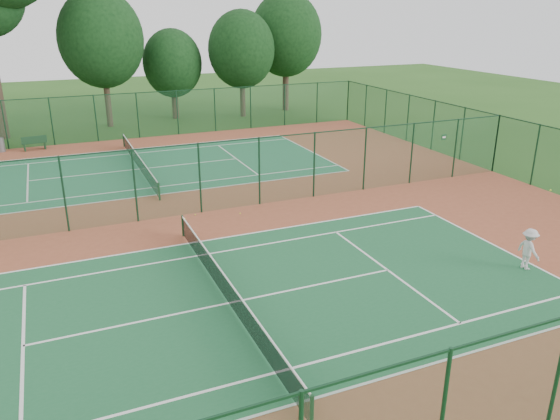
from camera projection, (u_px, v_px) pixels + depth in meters
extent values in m
plane|color=#29571B|center=(171.00, 217.00, 26.32)|extent=(120.00, 120.00, 0.00)
cube|color=brown|center=(171.00, 217.00, 26.32)|extent=(40.00, 36.00, 0.01)
cube|color=#1D5D35|center=(228.00, 303.00, 18.55)|extent=(23.77, 10.97, 0.01)
cube|color=#216A44|center=(139.00, 169.00, 34.08)|extent=(23.77, 10.97, 0.01)
cube|color=#174728|center=(117.00, 117.00, 41.25)|extent=(40.00, 0.02, 3.50)
cube|color=#13341F|center=(115.00, 94.00, 40.66)|extent=(40.00, 0.05, 0.05)
cube|color=#153B23|center=(381.00, 370.00, 9.59)|extent=(40.00, 0.05, 0.05)
cube|color=#16442D|center=(496.00, 144.00, 33.07)|extent=(0.02, 36.00, 3.50)
cube|color=#143720|center=(500.00, 116.00, 32.48)|extent=(0.05, 36.00, 0.05)
cube|color=#1C542D|center=(168.00, 182.00, 25.72)|extent=(40.00, 0.02, 3.50)
cube|color=#133520|center=(165.00, 147.00, 25.12)|extent=(40.00, 0.05, 0.05)
cylinder|color=#163D1F|center=(312.00, 412.00, 12.86)|extent=(0.10, 0.10, 0.97)
cylinder|color=#163D1F|center=(183.00, 226.00, 23.91)|extent=(0.10, 0.10, 0.97)
cube|color=black|center=(228.00, 291.00, 18.39)|extent=(0.02, 12.80, 0.85)
cube|color=white|center=(228.00, 280.00, 18.24)|extent=(0.04, 12.80, 0.06)
cylinder|color=#163D21|center=(159.00, 192.00, 28.40)|extent=(0.10, 0.10, 0.97)
cylinder|color=#163D21|center=(124.00, 140.00, 39.44)|extent=(0.10, 0.10, 0.97)
cube|color=black|center=(139.00, 162.00, 33.92)|extent=(0.02, 12.80, 0.85)
cube|color=white|center=(138.00, 155.00, 33.77)|extent=(0.04, 12.80, 0.06)
imported|color=silver|center=(529.00, 249.00, 20.76)|extent=(0.67, 1.09, 1.63)
cylinder|color=slate|center=(0.00, 145.00, 38.10)|extent=(0.69, 0.69, 0.99)
cube|color=#12341B|center=(25.00, 148.00, 38.37)|extent=(0.15, 0.45, 0.50)
cube|color=#12341B|center=(45.00, 145.00, 39.01)|extent=(0.15, 0.45, 0.50)
cube|color=#12341B|center=(34.00, 143.00, 38.60)|extent=(1.72, 0.68, 0.06)
cube|color=#12341B|center=(34.00, 140.00, 38.33)|extent=(1.66, 0.28, 0.50)
sphere|color=#C1D130|center=(195.00, 215.00, 26.46)|extent=(0.06, 0.06, 0.06)
sphere|color=yellow|center=(240.00, 213.00, 26.64)|extent=(0.06, 0.06, 0.06)
sphere|color=#E9F539|center=(185.00, 219.00, 25.96)|extent=(0.07, 0.07, 0.07)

